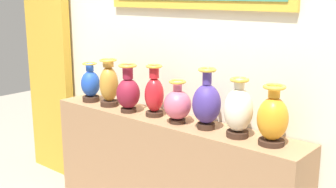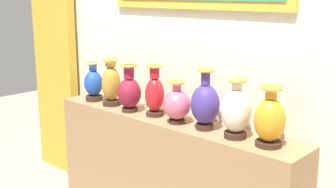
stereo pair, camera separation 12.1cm
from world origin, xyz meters
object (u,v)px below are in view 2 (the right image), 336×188
at_px(vase_sapphire, 94,84).
at_px(vase_indigo, 205,104).
at_px(vase_burgundy, 129,91).
at_px(vase_rose, 177,104).
at_px(vase_crimson, 155,94).
at_px(vase_amber, 270,120).
at_px(vase_ivory, 236,111).
at_px(vase_ochre, 111,84).

xyz_separation_m(vase_sapphire, vase_indigo, (1.15, 0.01, 0.03)).
distance_m(vase_burgundy, vase_rose, 0.46).
distance_m(vase_crimson, vase_indigo, 0.46).
bearing_deg(vase_indigo, vase_burgundy, -176.55).
height_order(vase_sapphire, vase_amber, vase_amber).
bearing_deg(vase_sapphire, vase_ivory, 0.34).
xyz_separation_m(vase_burgundy, vase_rose, (0.46, 0.02, -0.02)).
height_order(vase_burgundy, vase_ivory, vase_ivory).
height_order(vase_crimson, vase_indigo, vase_indigo).
distance_m(vase_burgundy, vase_indigo, 0.69).
height_order(vase_sapphire, vase_indigo, vase_indigo).
bearing_deg(vase_indigo, vase_ivory, -1.14).
relative_size(vase_ochre, vase_rose, 1.25).
bearing_deg(vase_rose, vase_ivory, 1.94).
bearing_deg(vase_indigo, vase_ochre, -179.24).
bearing_deg(vase_crimson, vase_sapphire, -178.43).
xyz_separation_m(vase_ochre, vase_amber, (1.40, 0.02, -0.01)).
distance_m(vase_indigo, vase_ivory, 0.24).
relative_size(vase_sapphire, vase_ochre, 0.86).
bearing_deg(vase_sapphire, vase_amber, 0.57).
bearing_deg(vase_ochre, vase_ivory, 0.36).
height_order(vase_ochre, vase_rose, vase_ochre).
xyz_separation_m(vase_sapphire, vase_crimson, (0.69, 0.02, 0.02)).
xyz_separation_m(vase_crimson, vase_amber, (0.93, -0.00, -0.00)).
bearing_deg(vase_ivory, vase_sapphire, -179.66).
distance_m(vase_indigo, vase_amber, 0.47).
bearing_deg(vase_burgundy, vase_ivory, 2.25).
height_order(vase_burgundy, vase_amber, vase_burgundy).
bearing_deg(vase_ivory, vase_indigo, 178.86).
height_order(vase_indigo, vase_amber, vase_indigo).
bearing_deg(vase_indigo, vase_rose, -174.77).
relative_size(vase_ochre, vase_crimson, 0.99).
relative_size(vase_indigo, vase_amber, 1.13).
height_order(vase_sapphire, vase_ivory, vase_ivory).
bearing_deg(vase_crimson, vase_ivory, -0.87).
bearing_deg(vase_amber, vase_ochre, -179.37).
bearing_deg(vase_amber, vase_crimson, 179.82).
distance_m(vase_ochre, vase_burgundy, 0.25).
distance_m(vase_ochre, vase_crimson, 0.46).
distance_m(vase_rose, vase_indigo, 0.23).
xyz_separation_m(vase_ochre, vase_crimson, (0.46, 0.02, -0.01)).
relative_size(vase_rose, vase_amber, 0.83).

